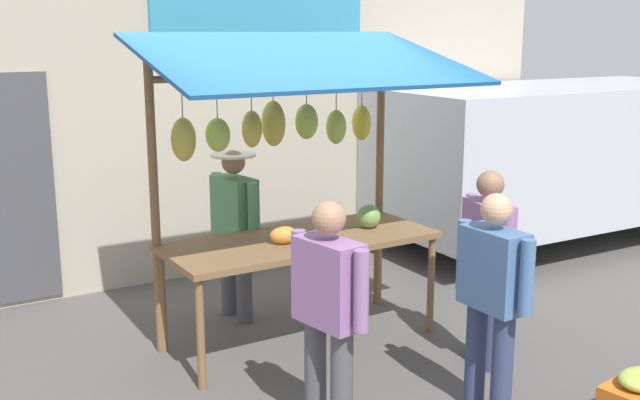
{
  "coord_description": "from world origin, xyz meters",
  "views": [
    {
      "loc": [
        2.93,
        5.12,
        2.51
      ],
      "look_at": [
        0.0,
        0.3,
        1.25
      ],
      "focal_mm": 42.74,
      "sensor_mm": 36.0,
      "label": 1
    }
  ],
  "objects_px": {
    "vendor_with_sunhat": "(235,222)",
    "parked_van": "(546,151)",
    "market_stall": "(297,154)",
    "shopper_with_shopping_bag": "(492,292)",
    "shopper_in_striped_shirt": "(487,256)",
    "shopper_in_grey_tee": "(328,306)"
  },
  "relations": [
    {
      "from": "shopper_with_shopping_bag",
      "to": "shopper_in_striped_shirt",
      "type": "distance_m",
      "value": 0.8
    },
    {
      "from": "shopper_in_grey_tee",
      "to": "shopper_in_striped_shirt",
      "type": "bearing_deg",
      "value": -88.05
    },
    {
      "from": "shopper_in_striped_shirt",
      "to": "shopper_in_grey_tee",
      "type": "bearing_deg",
      "value": 116.97
    },
    {
      "from": "vendor_with_sunhat",
      "to": "shopper_in_grey_tee",
      "type": "distance_m",
      "value": 2.18
    },
    {
      "from": "shopper_with_shopping_bag",
      "to": "shopper_in_striped_shirt",
      "type": "bearing_deg",
      "value": -41.3
    },
    {
      "from": "shopper_with_shopping_bag",
      "to": "parked_van",
      "type": "relative_size",
      "value": 0.34
    },
    {
      "from": "vendor_with_sunhat",
      "to": "shopper_with_shopping_bag",
      "type": "xyz_separation_m",
      "value": [
        -0.69,
        2.45,
        -0.02
      ]
    },
    {
      "from": "market_stall",
      "to": "shopper_with_shopping_bag",
      "type": "xyz_separation_m",
      "value": [
        -0.45,
        1.76,
        -0.7
      ]
    },
    {
      "from": "vendor_with_sunhat",
      "to": "shopper_in_striped_shirt",
      "type": "bearing_deg",
      "value": 25.62
    },
    {
      "from": "market_stall",
      "to": "vendor_with_sunhat",
      "type": "bearing_deg",
      "value": -71.01
    },
    {
      "from": "shopper_with_shopping_bag",
      "to": "parked_van",
      "type": "distance_m",
      "value": 4.48
    },
    {
      "from": "shopper_with_shopping_bag",
      "to": "shopper_in_grey_tee",
      "type": "distance_m",
      "value": 1.11
    },
    {
      "from": "market_stall",
      "to": "parked_van",
      "type": "distance_m",
      "value": 4.1
    },
    {
      "from": "shopper_in_striped_shirt",
      "to": "shopper_with_shopping_bag",
      "type": "bearing_deg",
      "value": 155.1
    },
    {
      "from": "shopper_with_shopping_bag",
      "to": "shopper_in_striped_shirt",
      "type": "xyz_separation_m",
      "value": [
        -0.52,
        -0.6,
        0.0
      ]
    },
    {
      "from": "shopper_with_shopping_bag",
      "to": "parked_van",
      "type": "bearing_deg",
      "value": -51.91
    },
    {
      "from": "shopper_with_shopping_bag",
      "to": "parked_van",
      "type": "xyz_separation_m",
      "value": [
        -3.5,
        -2.78,
        0.27
      ]
    },
    {
      "from": "market_stall",
      "to": "parked_van",
      "type": "xyz_separation_m",
      "value": [
        -3.95,
        -1.02,
        -0.43
      ]
    },
    {
      "from": "vendor_with_sunhat",
      "to": "parked_van",
      "type": "relative_size",
      "value": 0.34
    },
    {
      "from": "market_stall",
      "to": "shopper_with_shopping_bag",
      "type": "height_order",
      "value": "market_stall"
    },
    {
      "from": "vendor_with_sunhat",
      "to": "parked_van",
      "type": "height_order",
      "value": "parked_van"
    },
    {
      "from": "vendor_with_sunhat",
      "to": "shopper_in_striped_shirt",
      "type": "distance_m",
      "value": 2.2
    }
  ]
}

